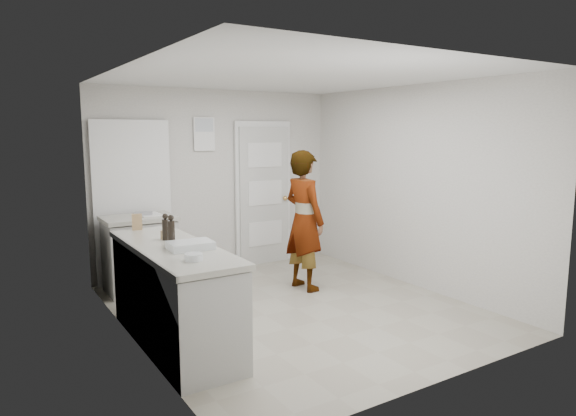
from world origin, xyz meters
TOP-DOWN VIEW (x-y plane):
  - ground at (0.00, 0.00)m, footprint 4.00×4.00m
  - room_shell at (-0.17, 1.95)m, footprint 4.00×4.00m
  - main_counter at (-1.45, -0.20)m, footprint 0.64×1.96m
  - side_counter at (-1.25, 1.55)m, footprint 0.84×0.61m
  - person at (0.50, 0.58)m, footprint 0.48×0.67m
  - cake_mix_box at (-1.51, 0.70)m, footprint 0.11×0.07m
  - spice_jar at (-1.43, 0.11)m, footprint 0.05×0.05m
  - oil_cruet_a at (-1.42, 0.06)m, footprint 0.06×0.06m
  - oil_cruet_b at (-1.46, -0.22)m, footprint 0.06×0.06m
  - baking_dish at (-1.36, -0.42)m, footprint 0.39×0.29m
  - egg_bowl at (-1.49, -0.81)m, footprint 0.15×0.15m
  - papers at (-1.10, 1.59)m, footprint 0.27×0.33m

SIDE VIEW (x-z plane):
  - ground at x=0.00m, z-range 0.00..0.00m
  - main_counter at x=-1.45m, z-range -0.04..0.89m
  - side_counter at x=-1.25m, z-range -0.03..0.89m
  - person at x=0.50m, z-range 0.00..1.71m
  - papers at x=-1.10m, z-range 0.93..0.94m
  - egg_bowl at x=-1.49m, z-range 0.93..0.98m
  - baking_dish at x=-1.36m, z-range 0.92..0.99m
  - spice_jar at x=-1.43m, z-range 0.93..1.01m
  - cake_mix_box at x=-1.51m, z-range 0.93..1.09m
  - room_shell at x=-0.17m, z-range -0.98..3.02m
  - oil_cruet_a at x=-1.42m, z-range 0.92..1.17m
  - oil_cruet_b at x=-1.46m, z-range 0.92..1.20m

